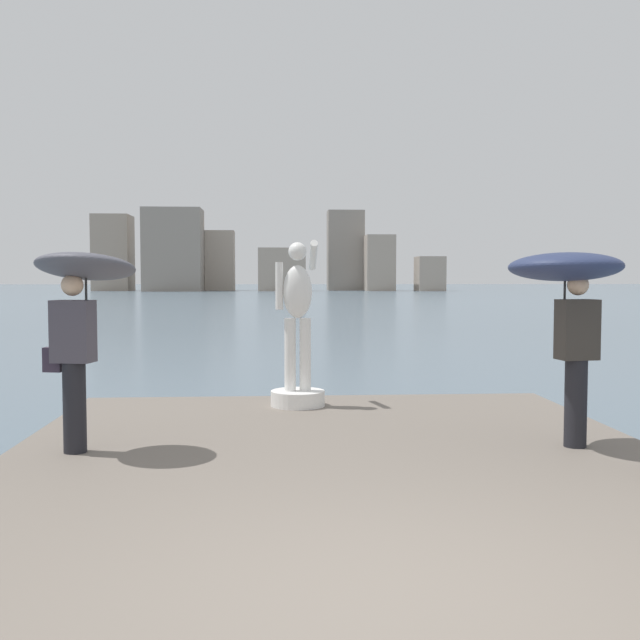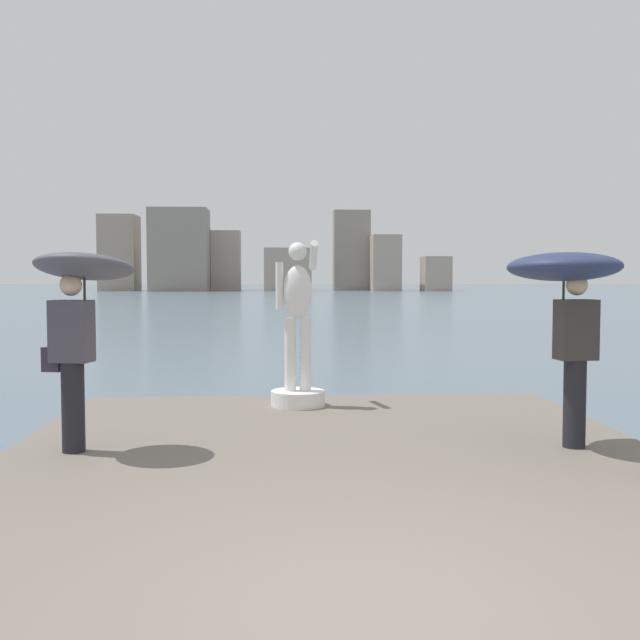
# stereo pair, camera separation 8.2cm
# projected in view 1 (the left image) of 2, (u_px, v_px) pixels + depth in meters

# --- Properties ---
(ground_plane) EXTENTS (400.00, 400.00, 0.00)m
(ground_plane) POSITION_uv_depth(u_px,v_px,m) (283.00, 313.00, 43.80)
(ground_plane) COLOR slate
(pier) EXTENTS (6.43, 9.76, 0.40)m
(pier) POSITION_uv_depth(u_px,v_px,m) (351.00, 519.00, 5.81)
(pier) COLOR #70665B
(pier) RESTS_ON ground
(statue_white_figure) EXTENTS (0.71, 0.92, 2.19)m
(statue_white_figure) POSITION_uv_depth(u_px,v_px,m) (298.00, 345.00, 9.76)
(statue_white_figure) COLOR white
(statue_white_figure) RESTS_ON pier
(onlooker_left) EXTENTS (1.12, 1.13, 1.99)m
(onlooker_left) POSITION_uv_depth(u_px,v_px,m) (81.00, 301.00, 7.12)
(onlooker_left) COLOR black
(onlooker_left) RESTS_ON pier
(onlooker_right) EXTENTS (1.23, 1.24, 1.96)m
(onlooker_right) POSITION_uv_depth(u_px,v_px,m) (568.00, 288.00, 7.36)
(onlooker_right) COLOR black
(onlooker_right) RESTS_ON pier
(distant_skyline) EXTENTS (55.88, 11.16, 13.21)m
(distant_skyline) POSITION_uv_depth(u_px,v_px,m) (232.00, 256.00, 118.79)
(distant_skyline) COLOR gray
(distant_skyline) RESTS_ON ground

